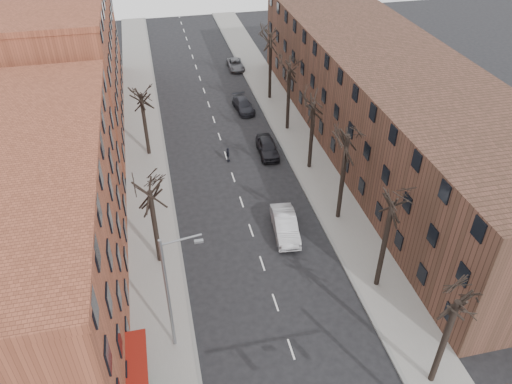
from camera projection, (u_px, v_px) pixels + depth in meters
sidewalk_left at (145, 149)px, 51.70m from camera, size 4.00×90.00×0.15m
sidewalk_right at (293, 132)px, 54.56m from camera, size 4.00×90.00×0.15m
building_left_near at (17, 245)px, 31.02m from camera, size 12.00×26.00×12.00m
building_left_far at (57, 60)px, 53.27m from camera, size 12.00×28.00×14.00m
building_right at (387, 104)px, 49.15m from camera, size 12.00×50.00×10.00m
tree_right_a at (430, 380)px, 30.11m from camera, size 5.20×5.20×10.00m
tree_right_b at (376, 285)px, 36.41m from camera, size 5.20×5.20×10.80m
tree_right_c at (338, 218)px, 42.72m from camera, size 5.20×5.20×11.60m
tree_right_d at (309, 168)px, 49.02m from camera, size 5.20×5.20×10.00m
tree_right_e at (287, 129)px, 55.32m from camera, size 5.20×5.20×10.80m
tree_right_f at (270, 98)px, 61.63m from camera, size 5.20×5.20×11.60m
tree_left_a at (160, 261)px, 38.42m from camera, size 5.20×5.20×9.50m
tree_left_b at (149, 154)px, 51.03m from camera, size 5.20×5.20×9.50m
streetlight at (170, 291)px, 29.27m from camera, size 2.45×0.22×9.03m
silver_sedan at (285, 225)px, 40.57m from camera, size 2.29×5.30×1.70m
parked_car_near at (267, 147)px, 50.63m from camera, size 2.06×4.76×1.60m
parked_car_mid at (243, 105)px, 58.64m from camera, size 2.25×4.73×1.33m
parked_car_far at (236, 65)px, 68.87m from camera, size 2.09×4.39×1.21m
pedestrian_crossing at (228, 155)px, 49.52m from camera, size 0.49×0.94×1.53m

